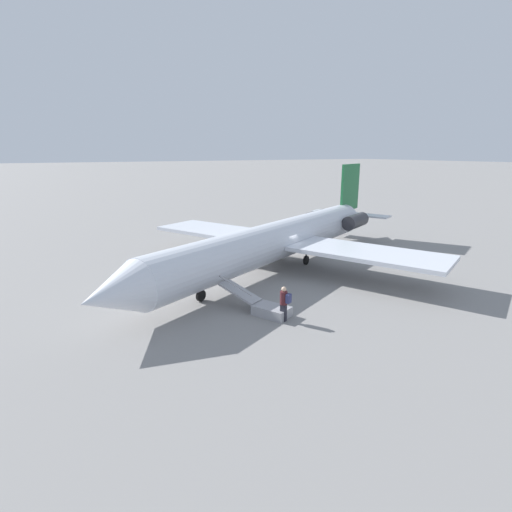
# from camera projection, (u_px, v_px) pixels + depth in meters

# --- Properties ---
(ground_plane) EXTENTS (600.00, 600.00, 0.00)m
(ground_plane) POSITION_uv_depth(u_px,v_px,m) (275.00, 269.00, 27.79)
(ground_plane) COLOR gray
(airplane_main) EXTENTS (27.68, 21.70, 6.85)m
(airplane_main) POSITION_uv_depth(u_px,v_px,m) (283.00, 238.00, 28.01)
(airplane_main) COLOR silver
(airplane_main) RESTS_ON ground
(boarding_stairs) EXTENTS (2.62, 4.06, 1.70)m
(boarding_stairs) POSITION_uv_depth(u_px,v_px,m) (265.00, 307.00, 20.09)
(boarding_stairs) COLOR #99999E
(boarding_stairs) RESTS_ON ground
(passenger) EXTENTS (0.46, 0.57, 1.74)m
(passenger) POSITION_uv_depth(u_px,v_px,m) (284.00, 301.00, 19.08)
(passenger) COLOR #23232D
(passenger) RESTS_ON ground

